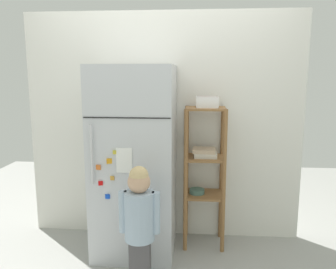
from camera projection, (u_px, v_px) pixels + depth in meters
ground_plane at (160, 250)px, 3.10m from camera, size 6.00×6.00×0.00m
kitchen_wall_back at (163, 127)px, 3.28m from camera, size 2.63×0.03×2.16m
refrigerator at (135, 161)px, 2.99m from camera, size 0.69×0.67×1.66m
child_standing at (139, 215)px, 2.47m from camera, size 0.30×0.22×0.94m
pantry_shelf_unit at (204, 166)px, 3.11m from camera, size 0.37×0.33×1.29m
fruit_bin at (208, 103)px, 3.01m from camera, size 0.20×0.18×0.10m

